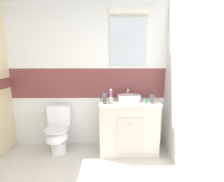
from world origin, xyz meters
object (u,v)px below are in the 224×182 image
at_px(sink_basin, 129,98).
at_px(soap_dispenser, 152,99).
at_px(toilet, 58,131).
at_px(toothbrush_cup, 111,100).
at_px(perfume_flask_small, 146,100).
at_px(mouthwash_bottle, 104,98).

bearing_deg(sink_basin, soap_dispenser, -29.10).
relative_size(toilet, toothbrush_cup, 3.51).
bearing_deg(perfume_flask_small, toilet, 174.01).
bearing_deg(toilet, toothbrush_cup, -9.25).
height_order(sink_basin, soap_dispenser, sink_basin).
relative_size(sink_basin, perfume_flask_small, 4.46).
bearing_deg(toothbrush_cup, sink_basin, 30.46).
relative_size(toilet, mouthwash_bottle, 4.03).
bearing_deg(toilet, perfume_flask_small, -5.99).
distance_m(toothbrush_cup, mouthwash_bottle, 0.10).
bearing_deg(sink_basin, mouthwash_bottle, -155.25).
bearing_deg(perfume_flask_small, soap_dispenser, 0.01).
relative_size(toothbrush_cup, perfume_flask_small, 2.35).
bearing_deg(mouthwash_bottle, toilet, 169.14).
height_order(toothbrush_cup, soap_dispenser, toothbrush_cup).
bearing_deg(toothbrush_cup, perfume_flask_small, -0.67).
distance_m(sink_basin, mouthwash_bottle, 0.43).
height_order(sink_basin, perfume_flask_small, sink_basin).
height_order(sink_basin, toothbrush_cup, toothbrush_cup).
relative_size(toothbrush_cup, mouthwash_bottle, 1.15).
bearing_deg(soap_dispenser, mouthwash_bottle, -179.98).
height_order(toilet, mouthwash_bottle, mouthwash_bottle).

